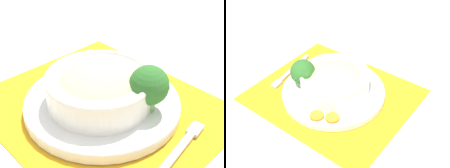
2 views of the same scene
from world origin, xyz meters
The scene contains 8 objects.
ground_plane centered at (0.00, 0.00, 0.00)m, with size 4.00×4.00×0.00m, color beige.
placemat centered at (0.00, 0.00, 0.00)m, with size 0.44×0.38×0.00m.
plate centered at (0.00, 0.00, 0.02)m, with size 0.29×0.29×0.02m.
bowl centered at (0.00, -0.01, 0.05)m, with size 0.19×0.19×0.07m.
broccoli_floret centered at (0.08, 0.03, 0.07)m, with size 0.07×0.07×0.09m.
carrot_slice_near centered at (-0.03, 0.11, 0.02)m, with size 0.04×0.04×0.01m.
carrot_slice_middle centered at (-0.06, 0.09, 0.02)m, with size 0.04×0.04×0.01m.
fork centered at (0.17, 0.00, 0.01)m, with size 0.04×0.18×0.01m.
Camera 1 is at (0.33, -0.32, 0.36)m, focal length 50.00 mm.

